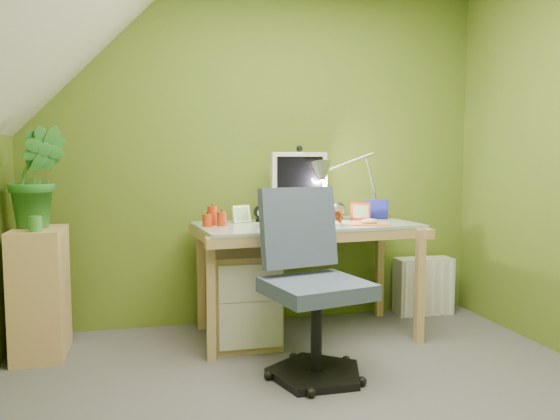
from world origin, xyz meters
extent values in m
cube|color=#597323|center=(0.00, 1.60, 1.20)|extent=(3.20, 0.01, 2.40)
cube|color=white|center=(0.14, 1.04, 0.75)|extent=(0.50, 0.25, 0.02)
cube|color=orange|center=(0.60, 1.04, 0.75)|extent=(0.27, 0.22, 0.01)
ellipsoid|color=silver|center=(0.60, 1.04, 0.76)|extent=(0.11, 0.08, 0.04)
cylinder|color=maroon|center=(0.40, 1.10, 0.78)|extent=(0.08, 0.08, 0.08)
cube|color=red|center=(0.64, 1.30, 0.80)|extent=(0.13, 0.06, 0.11)
cube|color=navy|center=(0.78, 1.34, 0.81)|extent=(0.14, 0.10, 0.13)
cube|color=#C1DF99|center=(-0.18, 1.32, 0.80)|extent=(0.13, 0.07, 0.11)
cube|color=tan|center=(-1.40, 1.20, 0.38)|extent=(0.28, 0.43, 0.75)
imported|color=#287226|center=(-1.40, 1.25, 1.05)|extent=(0.35, 0.29, 0.59)
cylinder|color=#3F8A39|center=(-1.38, 1.05, 0.80)|extent=(0.08, 0.08, 0.09)
cube|color=silver|center=(1.21, 1.46, 0.21)|extent=(0.43, 0.18, 0.42)
camera|label=1|loc=(-0.76, -2.18, 1.16)|focal=35.00mm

